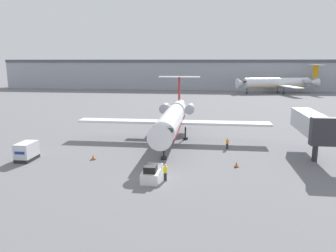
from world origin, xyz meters
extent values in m
plane|color=slate|center=(0.00, 0.00, 0.00)|extent=(600.00, 600.00, 0.00)
cube|color=#9EA3AD|center=(0.00, 120.00, 6.06)|extent=(180.00, 16.00, 12.12)
cube|color=#4C515B|center=(0.00, 120.00, 12.72)|extent=(180.00, 16.80, 1.20)
cylinder|color=white|center=(-0.12, 17.41, 3.68)|extent=(3.35, 21.79, 3.15)
cone|color=white|center=(-0.01, 5.26, 3.68)|extent=(3.18, 2.55, 3.15)
cube|color=black|center=(-0.02, 6.27, 4.23)|extent=(2.69, 0.72, 0.44)
cone|color=white|center=(-0.23, 30.02, 3.68)|extent=(2.87, 3.49, 2.84)
cube|color=maroon|center=(-0.12, 17.41, 2.65)|extent=(3.01, 19.61, 0.20)
cube|color=white|center=(8.43, 18.57, 2.97)|extent=(13.99, 2.76, 0.36)
cube|color=white|center=(-8.69, 18.42, 2.97)|extent=(13.99, 2.76, 0.36)
cylinder|color=#ADADB7|center=(2.16, 26.57, 4.07)|extent=(1.77, 2.93, 1.74)
cylinder|color=#ADADB7|center=(-2.56, 26.53, 4.07)|extent=(1.77, 2.93, 1.74)
cube|color=maroon|center=(-0.24, 30.72, 7.47)|extent=(0.26, 2.20, 4.43)
cube|color=white|center=(-0.24, 30.72, 9.68)|extent=(7.99, 1.87, 0.20)
cylinder|color=black|center=(-0.03, 7.52, 1.05)|extent=(0.24, 0.24, 2.10)
cylinder|color=black|center=(-0.03, 7.52, 0.20)|extent=(0.80, 0.80, 0.40)
cylinder|color=black|center=(-2.18, 19.08, 1.05)|extent=(0.24, 0.24, 2.10)
cylinder|color=black|center=(-2.18, 19.08, 0.20)|extent=(0.80, 0.80, 0.40)
cylinder|color=black|center=(1.92, 19.11, 1.05)|extent=(0.24, 0.24, 2.10)
cylinder|color=black|center=(1.92, 19.11, 0.20)|extent=(0.80, 0.80, 0.40)
cube|color=silver|center=(-0.27, 0.25, 0.56)|extent=(1.85, 4.33, 1.12)
cube|color=black|center=(-0.27, -0.70, 1.47)|extent=(1.29, 1.56, 0.70)
cube|color=black|center=(-0.27, 2.33, 0.39)|extent=(1.66, 0.30, 0.67)
cube|color=#232326|center=(-17.68, 4.94, 0.23)|extent=(1.89, 3.15, 0.45)
cube|color=silver|center=(-17.68, 4.94, 1.40)|extent=(1.89, 3.15, 1.91)
cube|color=navy|center=(-17.68, 3.35, 1.40)|extent=(1.32, 0.04, 0.36)
cube|color=#232838|center=(1.24, -0.13, 0.45)|extent=(0.32, 0.20, 0.89)
cube|color=yellow|center=(1.24, -0.13, 1.24)|extent=(0.40, 0.24, 0.71)
sphere|color=tan|center=(1.24, -0.13, 1.73)|extent=(0.26, 0.26, 0.26)
cube|color=#232838|center=(8.49, 14.00, 0.40)|extent=(0.32, 0.20, 0.79)
cube|color=orange|center=(8.49, 14.00, 1.10)|extent=(0.40, 0.24, 0.63)
sphere|color=tan|center=(8.49, 14.00, 1.53)|extent=(0.23, 0.23, 0.23)
cube|color=black|center=(-9.22, 6.27, 0.02)|extent=(0.62, 0.62, 0.04)
cone|color=orange|center=(-9.22, 6.27, 0.35)|extent=(0.44, 0.44, 0.62)
cube|color=black|center=(9.22, 5.60, 0.02)|extent=(0.56, 0.56, 0.04)
cone|color=orange|center=(9.22, 5.60, 0.37)|extent=(0.40, 0.40, 0.66)
cylinder|color=white|center=(31.87, 102.21, 4.15)|extent=(26.54, 10.82, 4.07)
cone|color=white|center=(17.56, 98.33, 4.15)|extent=(4.21, 4.78, 4.07)
cube|color=black|center=(18.82, 98.67, 4.87)|extent=(1.58, 3.52, 0.44)
cone|color=white|center=(46.77, 106.24, 4.15)|extent=(5.28, 4.71, 3.66)
cube|color=orange|center=(31.87, 102.21, 2.83)|extent=(23.89, 9.74, 0.20)
cube|color=white|center=(35.45, 94.05, 3.24)|extent=(6.63, 13.92, 0.36)
cube|color=white|center=(30.84, 111.06, 3.24)|extent=(6.63, 13.92, 0.36)
cylinder|color=#ADADB7|center=(43.34, 102.27, 4.66)|extent=(3.42, 2.71, 2.00)
cylinder|color=#ADADB7|center=(41.80, 107.94, 4.66)|extent=(3.42, 2.71, 2.00)
cube|color=orange|center=(47.63, 106.47, 8.69)|extent=(2.19, 0.81, 5.00)
cube|color=white|center=(47.63, 106.47, 11.19)|extent=(4.09, 9.16, 0.20)
cylinder|color=black|center=(20.10, 99.02, 1.06)|extent=(0.24, 0.24, 2.12)
cylinder|color=black|center=(20.10, 99.02, 0.20)|extent=(0.80, 0.80, 0.40)
cylinder|color=black|center=(33.03, 105.26, 1.06)|extent=(0.24, 0.24, 2.12)
cylinder|color=black|center=(33.03, 105.26, 0.20)|extent=(0.80, 0.80, 0.40)
cylinder|color=black|center=(34.41, 100.15, 1.06)|extent=(0.24, 0.24, 2.12)
cylinder|color=black|center=(34.41, 100.15, 0.20)|extent=(0.80, 0.80, 0.40)
cylinder|color=#2D2D33|center=(19.39, 9.33, 1.60)|extent=(0.70, 0.70, 3.20)
cube|color=#B2B7BC|center=(19.39, 12.54, 4.50)|extent=(2.60, 10.68, 2.60)
cube|color=#2D2D33|center=(19.39, 6.60, 4.50)|extent=(3.20, 1.20, 3.38)
camera|label=1|loc=(5.86, -33.37, 12.71)|focal=35.00mm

